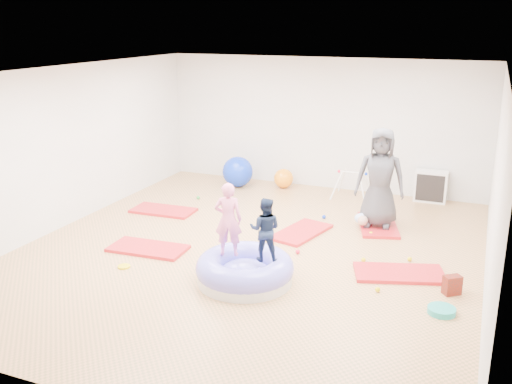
% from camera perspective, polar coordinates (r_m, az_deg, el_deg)
% --- Properties ---
extents(room, '(7.01, 8.01, 2.81)m').
position_cam_1_polar(room, '(8.69, -0.75, 2.63)').
color(room, tan).
rests_on(room, ground).
extents(gym_mat_front_left, '(1.27, 0.69, 0.05)m').
position_cam_1_polar(gym_mat_front_left, '(9.33, -10.75, -5.56)').
color(gym_mat_front_left, red).
rests_on(gym_mat_front_left, ground).
extents(gym_mat_mid_left, '(1.23, 0.65, 0.05)m').
position_cam_1_polar(gym_mat_mid_left, '(11.10, -9.25, -1.83)').
color(gym_mat_mid_left, red).
rests_on(gym_mat_mid_left, ground).
extents(gym_mat_center_back, '(0.88, 1.31, 0.05)m').
position_cam_1_polar(gym_mat_center_back, '(9.88, 4.54, -4.01)').
color(gym_mat_center_back, red).
rests_on(gym_mat_center_back, ground).
extents(gym_mat_right, '(1.41, 1.00, 0.05)m').
position_cam_1_polar(gym_mat_right, '(8.56, 14.14, -7.89)').
color(gym_mat_right, red).
rests_on(gym_mat_right, ground).
extents(gym_mat_rear_right, '(0.97, 1.39, 0.05)m').
position_cam_1_polar(gym_mat_rear_right, '(10.41, 12.09, -3.25)').
color(gym_mat_rear_right, red).
rests_on(gym_mat_rear_right, ground).
extents(inflatable_cushion, '(1.38, 1.38, 0.43)m').
position_cam_1_polar(inflatable_cushion, '(8.05, -1.12, -7.84)').
color(inflatable_cushion, silver).
rests_on(inflatable_cushion, ground).
extents(child_pink, '(0.44, 0.35, 1.06)m').
position_cam_1_polar(child_pink, '(7.91, -2.80, -2.41)').
color(child_pink, pink).
rests_on(child_pink, inflatable_cushion).
extents(child_navy, '(0.49, 0.41, 0.90)m').
position_cam_1_polar(child_navy, '(7.75, 0.91, -3.42)').
color(child_navy, '#131F3C').
rests_on(child_navy, inflatable_cushion).
extents(adult_caregiver, '(0.90, 0.63, 1.74)m').
position_cam_1_polar(adult_caregiver, '(10.07, 12.31, 1.42)').
color(adult_caregiver, '#3D3E45').
rests_on(adult_caregiver, gym_mat_rear_right).
extents(infant, '(0.37, 0.38, 0.22)m').
position_cam_1_polar(infant, '(10.23, 10.79, -2.70)').
color(infant, '#ADC8FE').
rests_on(infant, gym_mat_rear_right).
extents(ball_pit_balls, '(4.54, 2.86, 0.07)m').
position_cam_1_polar(ball_pit_balls, '(9.82, 5.12, -4.11)').
color(ball_pit_balls, green).
rests_on(ball_pit_balls, ground).
extents(exercise_ball_blue, '(0.67, 0.67, 0.67)m').
position_cam_1_polar(exercise_ball_blue, '(12.54, -1.85, 2.04)').
color(exercise_ball_blue, '#0F32D8').
rests_on(exercise_ball_blue, ground).
extents(exercise_ball_orange, '(0.42, 0.42, 0.42)m').
position_cam_1_polar(exercise_ball_orange, '(12.48, 2.77, 1.37)').
color(exercise_ball_orange, orange).
rests_on(exercise_ball_orange, ground).
extents(infant_play_gym, '(0.75, 0.71, 0.57)m').
position_cam_1_polar(infant_play_gym, '(11.81, 9.58, 1.12)').
color(infant_play_gym, white).
rests_on(infant_play_gym, ground).
extents(cube_shelf, '(0.63, 0.31, 0.63)m').
position_cam_1_polar(cube_shelf, '(12.02, 17.08, 0.54)').
color(cube_shelf, white).
rests_on(cube_shelf, ground).
extents(balance_disc, '(0.35, 0.35, 0.08)m').
position_cam_1_polar(balance_disc, '(7.66, 18.07, -11.20)').
color(balance_disc, teal).
rests_on(balance_disc, ground).
extents(backpack, '(0.27, 0.25, 0.27)m').
position_cam_1_polar(backpack, '(8.15, 19.01, -8.79)').
color(backpack, '#991603').
rests_on(backpack, ground).
extents(yellow_toy, '(0.19, 0.19, 0.03)m').
position_cam_1_polar(yellow_toy, '(8.77, -13.07, -7.27)').
color(yellow_toy, yellow).
rests_on(yellow_toy, ground).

